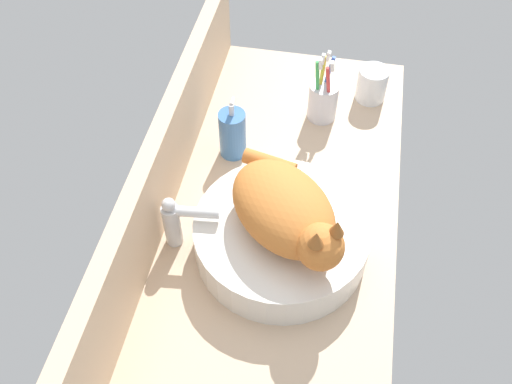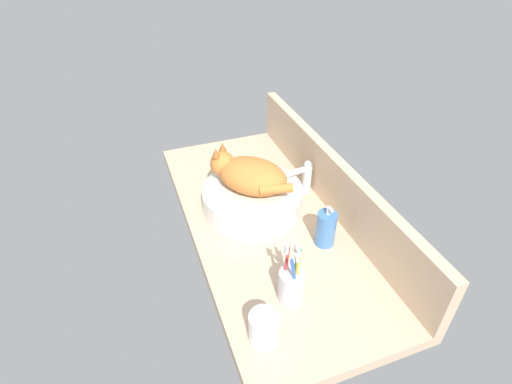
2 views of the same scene
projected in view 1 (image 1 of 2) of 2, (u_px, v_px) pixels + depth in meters
The scene contains 8 objects.
ground_plane at pixel (275, 223), 126.14cm from camera, with size 117.43×52.82×4.00cm, color tan.
backsplash_panel at pixel (161, 171), 119.77cm from camera, with size 117.43×3.60×20.12cm, color #CCAD8C.
sink_basin at pixel (281, 237), 116.27cm from camera, with size 35.62×35.62×8.30cm, color silver.
cat at pixel (287, 211), 107.92cm from camera, with size 29.89×29.46×14.00cm.
faucet at pixel (177, 220), 115.00cm from camera, with size 3.91×11.86×13.60cm.
soap_dispenser at pixel (233, 134), 132.43cm from camera, with size 6.34×6.34×15.41cm.
toothbrush_cup at pixel (323, 99), 140.92cm from camera, with size 7.24×7.24×18.69cm.
water_glass at pixel (372, 86), 146.76cm from camera, with size 7.71×7.71×8.89cm.
Camera 1 is at (-74.58, -9.88, 99.56)cm, focal length 40.00 mm.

